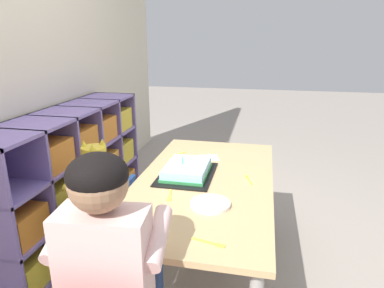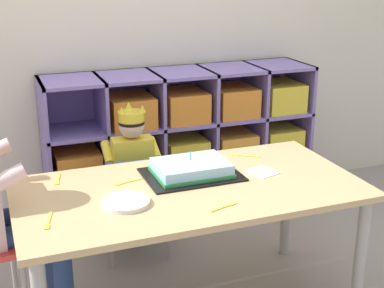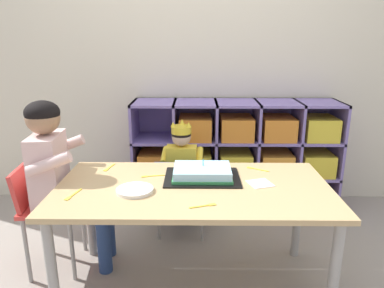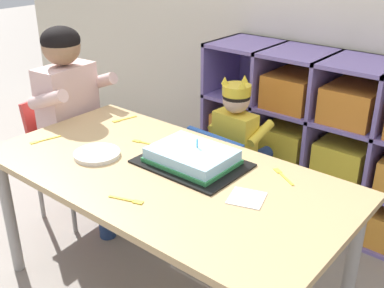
# 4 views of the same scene
# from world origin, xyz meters

# --- Properties ---
(ground) EXTENTS (16.00, 16.00, 0.00)m
(ground) POSITION_xyz_m (0.00, 0.00, 0.00)
(ground) COLOR gray
(storage_cubby_shelf) EXTENTS (1.66, 0.38, 0.90)m
(storage_cubby_shelf) POSITION_xyz_m (0.37, 1.04, 0.41)
(storage_cubby_shelf) COLOR #7F6BB2
(storage_cubby_shelf) RESTS_ON ground
(activity_table) EXTENTS (1.46, 0.75, 0.63)m
(activity_table) POSITION_xyz_m (0.00, 0.00, 0.56)
(activity_table) COLOR tan
(activity_table) RESTS_ON ground
(classroom_chair_blue) EXTENTS (0.38, 0.32, 0.59)m
(classroom_chair_blue) POSITION_xyz_m (-0.09, 0.56, 0.37)
(classroom_chair_blue) COLOR blue
(classroom_chair_blue) RESTS_ON ground
(child_with_crown) EXTENTS (0.30, 0.31, 0.84)m
(child_with_crown) POSITION_xyz_m (-0.08, 0.66, 0.52)
(child_with_crown) COLOR yellow
(child_with_crown) RESTS_ON ground
(adult_helper_seated) EXTENTS (0.45, 0.43, 1.05)m
(adult_helper_seated) POSITION_xyz_m (-0.79, 0.19, 0.65)
(adult_helper_seated) COLOR beige
(adult_helper_seated) RESTS_ON ground
(birthday_cake_on_tray) EXTENTS (0.42, 0.30, 0.10)m
(birthday_cake_on_tray) POSITION_xyz_m (0.05, 0.11, 0.65)
(birthday_cake_on_tray) COLOR black
(birthday_cake_on_tray) RESTS_ON activity_table
(paper_plate_stack) EXTENTS (0.19, 0.19, 0.02)m
(paper_plate_stack) POSITION_xyz_m (-0.30, -0.08, 0.63)
(paper_plate_stack) COLOR white
(paper_plate_stack) RESTS_ON activity_table
(paper_napkin_square) EXTENTS (0.15, 0.15, 0.00)m
(paper_napkin_square) POSITION_xyz_m (0.36, 0.03, 0.63)
(paper_napkin_square) COLOR white
(paper_napkin_square) RESTS_ON activity_table
(fork_by_napkin) EXTENTS (0.13, 0.04, 0.00)m
(fork_by_napkin) POSITION_xyz_m (-0.24, 0.13, 0.63)
(fork_by_napkin) COLOR yellow
(fork_by_napkin) RESTS_ON activity_table
(fork_beside_plate_stack) EXTENTS (0.05, 0.13, 0.00)m
(fork_beside_plate_stack) POSITION_xyz_m (-0.51, 0.27, 0.63)
(fork_beside_plate_stack) COLOR yellow
(fork_beside_plate_stack) RESTS_ON activity_table
(fork_near_child_seat) EXTENTS (0.05, 0.14, 0.00)m
(fork_near_child_seat) POSITION_xyz_m (-0.60, -0.13, 0.63)
(fork_near_child_seat) COLOR yellow
(fork_near_child_seat) RESTS_ON activity_table
(fork_scattered_mid_table) EXTENTS (0.12, 0.09, 0.00)m
(fork_scattered_mid_table) POSITION_xyz_m (0.38, 0.26, 0.63)
(fork_scattered_mid_table) COLOR yellow
(fork_scattered_mid_table) RESTS_ON activity_table
(fork_at_table_front_edge) EXTENTS (0.13, 0.06, 0.00)m
(fork_at_table_front_edge) POSITION_xyz_m (0.06, -0.24, 0.63)
(fork_at_table_front_edge) COLOR yellow
(fork_at_table_front_edge) RESTS_ON activity_table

